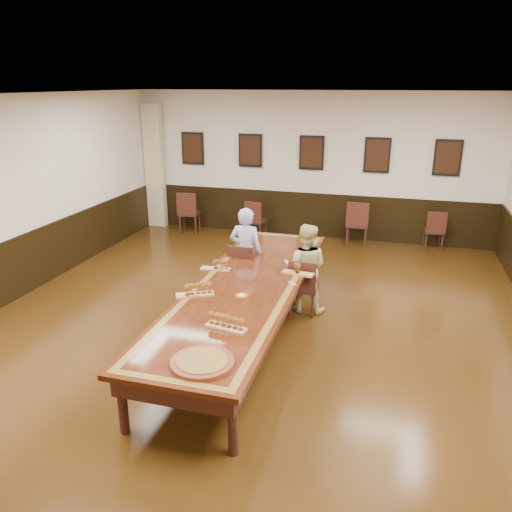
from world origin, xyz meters
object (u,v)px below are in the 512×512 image
(spare_chair_b, at_px, (256,219))
(spare_chair_a, at_px, (189,212))
(chair_woman, at_px, (304,286))
(conference_table, at_px, (246,294))
(spare_chair_c, at_px, (357,223))
(person_woman, at_px, (305,268))
(chair_man, at_px, (244,270))
(carved_platter, at_px, (202,362))
(person_man, at_px, (246,252))
(spare_chair_d, at_px, (434,230))

(spare_chair_b, bearing_deg, spare_chair_a, 7.52)
(chair_woman, height_order, spare_chair_a, spare_chair_a)
(spare_chair_b, relative_size, conference_table, 0.17)
(spare_chair_c, bearing_deg, person_woman, 81.50)
(chair_man, height_order, person_woman, person_woman)
(spare_chair_b, relative_size, person_woman, 0.63)
(conference_table, bearing_deg, chair_woman, 55.59)
(chair_man, relative_size, carved_platter, 1.21)
(person_man, height_order, conference_table, person_man)
(spare_chair_b, relative_size, spare_chair_c, 0.88)
(chair_woman, bearing_deg, conference_table, 54.16)
(spare_chair_d, height_order, conference_table, spare_chair_d)
(person_man, distance_m, carved_platter, 3.43)
(spare_chair_a, bearing_deg, chair_man, 117.54)
(chair_man, xyz_separation_m, conference_table, (0.41, -1.24, 0.14))
(chair_man, bearing_deg, conference_table, 109.56)
(spare_chair_b, relative_size, carved_platter, 1.13)
(chair_man, xyz_separation_m, chair_woman, (1.04, -0.31, -0.02))
(chair_man, bearing_deg, spare_chair_b, -76.32)
(chair_woman, bearing_deg, person_woman, -90.00)
(conference_table, bearing_deg, person_woman, 58.23)
(spare_chair_c, bearing_deg, chair_woman, 81.73)
(chair_woman, distance_m, conference_table, 1.13)
(spare_chair_d, relative_size, person_woman, 0.61)
(spare_chair_b, xyz_separation_m, carved_platter, (1.30, -6.52, 0.34))
(chair_woman, height_order, spare_chair_d, chair_woman)
(conference_table, height_order, carved_platter, carved_platter)
(person_man, bearing_deg, spare_chair_c, -113.94)
(person_woman, bearing_deg, chair_woman, 90.00)
(spare_chair_b, height_order, conference_table, spare_chair_b)
(spare_chair_c, xyz_separation_m, person_man, (-1.52, -3.23, 0.25))
(spare_chair_b, bearing_deg, spare_chair_d, -167.37)
(spare_chair_c, distance_m, person_woman, 3.59)
(conference_table, bearing_deg, spare_chair_d, 60.34)
(chair_man, xyz_separation_m, person_woman, (1.04, -0.22, 0.23))
(spare_chair_d, bearing_deg, chair_woman, 56.59)
(spare_chair_b, distance_m, spare_chair_d, 3.83)
(chair_woman, bearing_deg, spare_chair_b, -65.14)
(conference_table, distance_m, carved_platter, 2.06)
(person_woman, bearing_deg, carved_platter, 80.24)
(spare_chair_a, xyz_separation_m, conference_table, (2.77, -4.51, 0.13))
(spare_chair_b, bearing_deg, carved_platter, 110.04)
(chair_woman, height_order, spare_chair_c, spare_chair_c)
(conference_table, bearing_deg, spare_chair_a, 121.57)
(chair_man, relative_size, spare_chair_c, 0.95)
(spare_chair_a, distance_m, spare_chair_b, 1.65)
(spare_chair_a, bearing_deg, spare_chair_d, 174.10)
(spare_chair_b, bearing_deg, person_man, 111.60)
(person_woman, height_order, conference_table, person_woman)
(spare_chair_d, bearing_deg, person_man, 42.65)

